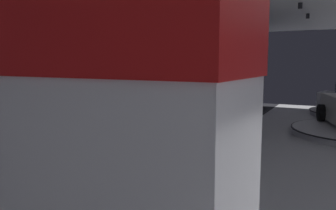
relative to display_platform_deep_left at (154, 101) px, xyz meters
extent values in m
cube|color=silver|center=(6.86, -18.50, -0.19)|extent=(24.00, 44.00, 0.05)
cube|color=#232328|center=(6.86, -18.50, -0.16)|extent=(4.40, 44.00, 0.01)
cylinder|color=black|center=(2.79, -13.23, 5.15)|extent=(0.16, 0.16, 0.22)
cylinder|color=black|center=(2.69, -9.78, 5.15)|extent=(0.16, 0.16, 0.22)
cylinder|color=black|center=(2.62, -6.51, 5.15)|extent=(0.16, 0.16, 0.22)
cylinder|color=black|center=(11.66, -9.61, 5.15)|extent=(0.16, 0.16, 0.22)
cylinder|color=black|center=(11.65, -6.31, 5.15)|extent=(0.16, 0.16, 0.22)
cube|color=red|center=(12.30, -22.37, 3.19)|extent=(1.15, 0.64, 0.36)
cylinder|color=black|center=(12.54, -1.15, 0.48)|extent=(0.71, 0.38, 0.68)
cylinder|color=silver|center=(0.00, 0.00, -0.02)|extent=(4.55, 4.55, 0.30)
cylinder|color=black|center=(0.00, 0.00, 0.10)|extent=(4.64, 4.64, 0.05)
cube|color=navy|center=(0.00, 0.00, 0.74)|extent=(4.33, 2.13, 0.90)
cube|color=#2D3842|center=(0.15, 0.01, 1.49)|extent=(2.02, 1.71, 0.70)
cylinder|color=black|center=(-1.34, -1.11, 0.47)|extent=(0.70, 0.27, 0.68)
cylinder|color=black|center=(-1.50, 0.88, 0.47)|extent=(0.70, 0.27, 0.68)
cylinder|color=black|center=(1.50, -0.88, 0.47)|extent=(0.70, 0.27, 0.68)
cylinder|color=black|center=(1.34, 1.11, 0.47)|extent=(0.70, 0.27, 0.68)
sphere|color=white|center=(-2.01, -0.66, 0.86)|extent=(0.18, 0.18, 0.18)
sphere|color=white|center=(-2.09, 0.33, 0.86)|extent=(0.18, 0.18, 0.18)
cylinder|color=silver|center=(0.66, -13.57, -0.04)|extent=(5.56, 5.56, 0.25)
cylinder|color=black|center=(0.66, -13.57, 0.05)|extent=(5.68, 5.68, 0.05)
cube|color=black|center=(0.66, -13.57, 0.83)|extent=(5.68, 3.55, 1.20)
cube|color=black|center=(2.28, -14.06, 1.88)|extent=(2.18, 2.31, 1.00)
cube|color=#28333D|center=(1.79, -13.92, 1.88)|extent=(0.58, 1.70, 0.75)
cylinder|color=black|center=(2.77, -12.98, 0.50)|extent=(0.89, 0.51, 0.84)
cylinder|color=black|center=(2.09, -15.23, 0.50)|extent=(0.89, 0.51, 0.84)
cylinder|color=black|center=(-0.78, -11.91, 0.50)|extent=(0.89, 0.51, 0.84)
cylinder|color=black|center=(12.40, -5.29, 0.56)|extent=(0.50, 0.88, 0.84)
cylinder|color=black|center=(5.78, -14.55, 0.23)|extent=(0.14, 0.14, 0.80)
cylinder|color=black|center=(5.87, -14.70, 0.23)|extent=(0.14, 0.14, 0.80)
cylinder|color=#472323|center=(5.83, -14.62, 0.89)|extent=(0.32, 0.32, 0.62)
sphere|color=#99755B|center=(5.83, -14.62, 1.31)|extent=(0.22, 0.22, 0.22)
cylinder|color=black|center=(8.14, -17.79, 0.23)|extent=(0.14, 0.14, 0.80)
cylinder|color=black|center=(8.14, -17.62, 0.23)|extent=(0.14, 0.14, 0.80)
cylinder|color=#472323|center=(8.14, -17.71, 0.89)|extent=(0.32, 0.32, 0.62)
sphere|color=beige|center=(8.14, -17.71, 1.31)|extent=(0.22, 0.22, 0.22)
cylinder|color=#333338|center=(10.86, -15.50, -0.15)|extent=(0.28, 0.28, 0.04)
cylinder|color=#B2B2B7|center=(10.86, -15.50, 0.31)|extent=(0.07, 0.07, 0.96)
sphere|color=#B2B2B7|center=(10.86, -15.50, 0.79)|extent=(0.10, 0.10, 0.10)
camera|label=1|loc=(13.16, -23.63, 3.07)|focal=36.64mm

